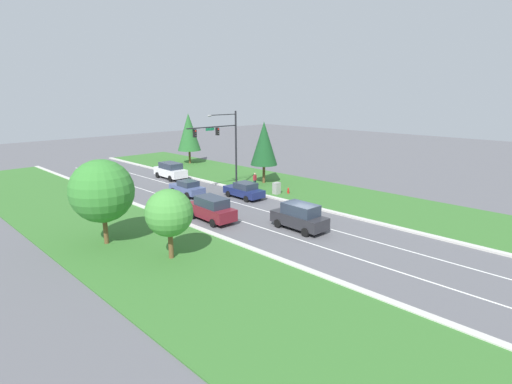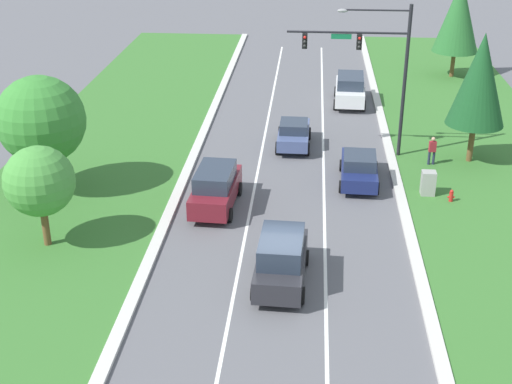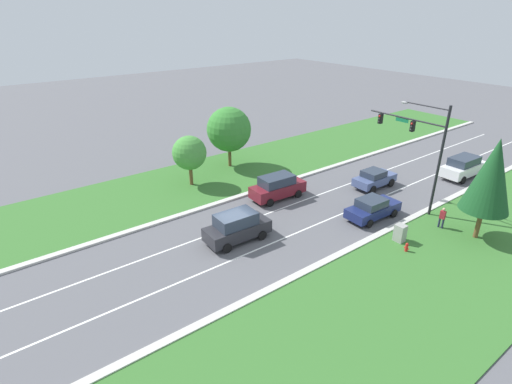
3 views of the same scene
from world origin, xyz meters
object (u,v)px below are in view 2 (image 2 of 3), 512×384
at_px(charcoal_suv, 281,259).
at_px(pedestrian, 432,150).
at_px(navy_sedan, 359,168).
at_px(oak_far_left_tree, 41,120).
at_px(conifer_near_right_tree, 480,80).
at_px(burgundy_suv, 216,187).
at_px(fire_hydrant, 451,196).
at_px(slate_blue_sedan, 294,133).
at_px(conifer_far_right_tree, 458,15).
at_px(white_suv, 350,89).
at_px(utility_cabinet, 428,184).
at_px(traffic_signal_mast, 374,59).
at_px(oak_near_left_tree, 39,181).

relative_size(charcoal_suv, pedestrian, 2.78).
xyz_separation_m(navy_sedan, oak_far_left_tree, (-15.83, -2.51, 3.08)).
bearing_deg(conifer_near_right_tree, charcoal_suv, -126.45).
height_order(navy_sedan, burgundy_suv, burgundy_suv).
xyz_separation_m(fire_hydrant, oak_far_left_tree, (-20.28, -0.38, 3.56)).
relative_size(slate_blue_sedan, conifer_far_right_tree, 0.55).
distance_m(white_suv, utility_cabinet, 15.34).
bearing_deg(pedestrian, traffic_signal_mast, -27.49).
distance_m(navy_sedan, white_suv, 13.58).
relative_size(charcoal_suv, conifer_far_right_tree, 0.62).
height_order(navy_sedan, white_suv, white_suv).
xyz_separation_m(burgundy_suv, oak_near_left_tree, (-6.90, -4.44, 2.05)).
relative_size(traffic_signal_mast, oak_near_left_tree, 1.85).
relative_size(burgundy_suv, utility_cabinet, 3.70).
distance_m(conifer_near_right_tree, conifer_far_right_tree, 17.70).
height_order(white_suv, utility_cabinet, white_suv).
xyz_separation_m(utility_cabinet, oak_near_left_tree, (-17.41, -6.59, 2.45)).
relative_size(traffic_signal_mast, white_suv, 1.71).
distance_m(pedestrian, conifer_far_right_tree, 19.18).
height_order(white_suv, oak_near_left_tree, oak_near_left_tree).
bearing_deg(utility_cabinet, white_suv, 102.58).
xyz_separation_m(slate_blue_sedan, burgundy_suv, (-3.54, -8.43, 0.20)).
bearing_deg(traffic_signal_mast, slate_blue_sedan, 167.12).
bearing_deg(fire_hydrant, conifer_near_right_tree, 70.71).
relative_size(traffic_signal_mast, oak_far_left_tree, 1.41).
relative_size(white_suv, conifer_near_right_tree, 0.69).
bearing_deg(conifer_far_right_tree, burgundy_suv, -122.24).
bearing_deg(slate_blue_sedan, charcoal_suv, -89.32).
relative_size(navy_sedan, fire_hydrant, 6.62).
xyz_separation_m(traffic_signal_mast, oak_near_left_tree, (-14.72, -11.89, -2.54)).
bearing_deg(oak_far_left_tree, slate_blue_sedan, 31.14).
bearing_deg(traffic_signal_mast, white_suv, 93.84).
bearing_deg(slate_blue_sedan, fire_hydrant, -40.31).
height_order(navy_sedan, slate_blue_sedan, navy_sedan).
distance_m(pedestrian, oak_far_left_tree, 20.83).
bearing_deg(conifer_near_right_tree, oak_near_left_tree, -150.94).
bearing_deg(oak_near_left_tree, utility_cabinet, 20.73).
xyz_separation_m(traffic_signal_mast, utility_cabinet, (2.69, -5.30, -4.98)).
bearing_deg(fire_hydrant, burgundy_suv, -173.05).
relative_size(burgundy_suv, oak_far_left_tree, 0.80).
xyz_separation_m(burgundy_suv, conifer_far_right_tree, (15.44, 24.48, 3.78)).
relative_size(oak_near_left_tree, oak_far_left_tree, 0.76).
height_order(oak_near_left_tree, conifer_far_right_tree, conifer_far_right_tree).
relative_size(navy_sedan, conifer_near_right_tree, 0.63).
height_order(navy_sedan, utility_cabinet, navy_sedan).
bearing_deg(fire_hydrant, charcoal_suv, -135.09).
height_order(burgundy_suv, conifer_far_right_tree, conifer_far_right_tree).
height_order(conifer_near_right_tree, conifer_far_right_tree, conifer_far_right_tree).
height_order(charcoal_suv, utility_cabinet, charcoal_suv).
relative_size(slate_blue_sedan, oak_far_left_tree, 0.69).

